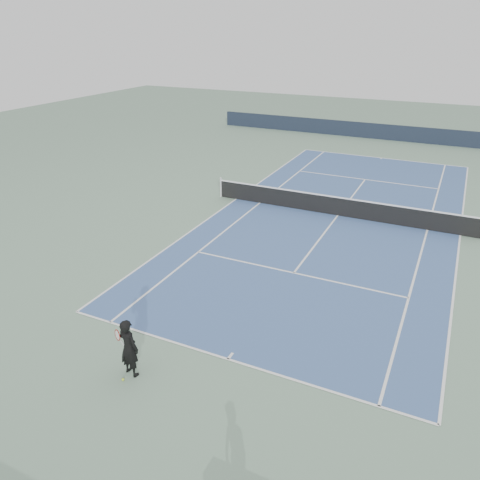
% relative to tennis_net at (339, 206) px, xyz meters
% --- Properties ---
extents(ground, '(80.00, 80.00, 0.00)m').
position_rel_tennis_net_xyz_m(ground, '(0.00, 0.00, -0.50)').
color(ground, slate).
extents(court_surface, '(10.97, 23.77, 0.01)m').
position_rel_tennis_net_xyz_m(court_surface, '(0.00, 0.00, -0.50)').
color(court_surface, '#3A578B').
rests_on(court_surface, ground).
extents(tennis_net, '(12.90, 0.10, 1.07)m').
position_rel_tennis_net_xyz_m(tennis_net, '(0.00, 0.00, 0.00)').
color(tennis_net, silver).
rests_on(tennis_net, ground).
extents(windscreen_far, '(30.00, 0.25, 1.20)m').
position_rel_tennis_net_xyz_m(windscreen_far, '(0.00, 17.88, 0.10)').
color(windscreen_far, black).
rests_on(windscreen_far, ground).
extents(tennis_player, '(0.81, 0.57, 1.69)m').
position_rel_tennis_net_xyz_m(tennis_player, '(-2.07, -13.48, 0.34)').
color(tennis_player, black).
rests_on(tennis_player, ground).
extents(tennis_ball, '(0.07, 0.07, 0.07)m').
position_rel_tennis_net_xyz_m(tennis_ball, '(-2.10, -13.81, -0.47)').
color(tennis_ball, '#BFD92C').
rests_on(tennis_ball, ground).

